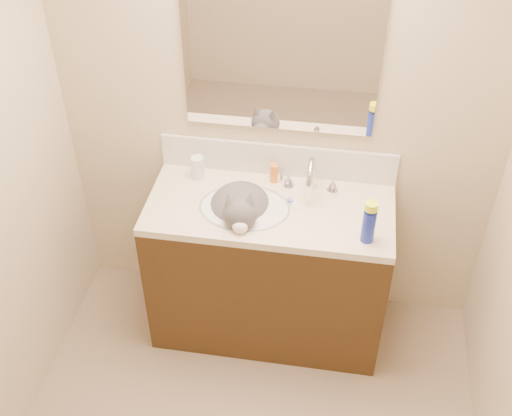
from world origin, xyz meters
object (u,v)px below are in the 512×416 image
(cat, at_px, (240,210))
(faucet, at_px, (311,178))
(pill_bottle, at_px, (198,167))
(spray_can, at_px, (368,226))
(silver_jar, at_px, (279,175))
(basin, at_px, (245,218))
(amber_bottle, at_px, (274,173))
(vanity_cabinet, at_px, (269,272))

(cat, bearing_deg, faucet, 16.24)
(pill_bottle, bearing_deg, cat, -38.06)
(faucet, distance_m, spray_can, 0.42)
(silver_jar, height_order, spray_can, spray_can)
(pill_bottle, bearing_deg, basin, -36.42)
(basin, xyz_separation_m, silver_jar, (0.13, 0.25, 0.10))
(amber_bottle, bearing_deg, vanity_cabinet, -87.84)
(amber_bottle, bearing_deg, spray_can, -37.84)
(cat, bearing_deg, vanity_cabinet, -0.34)
(faucet, height_order, pill_bottle, faucet)
(pill_bottle, xyz_separation_m, amber_bottle, (0.39, 0.03, -0.01))
(basin, height_order, spray_can, spray_can)
(amber_bottle, bearing_deg, basin, -116.18)
(cat, bearing_deg, spray_can, -24.02)
(spray_can, bearing_deg, silver_jar, 139.61)
(vanity_cabinet, bearing_deg, pill_bottle, 156.36)
(faucet, relative_size, spray_can, 1.71)
(basin, relative_size, silver_jar, 7.67)
(silver_jar, relative_size, amber_bottle, 0.58)
(amber_bottle, bearing_deg, pill_bottle, -176.18)
(silver_jar, bearing_deg, basin, -118.62)
(pill_bottle, height_order, amber_bottle, pill_bottle)
(basin, xyz_separation_m, faucet, (0.30, 0.17, 0.16))
(cat, xyz_separation_m, spray_can, (0.61, -0.15, 0.11))
(cat, bearing_deg, pill_bottle, 131.33)
(basin, distance_m, amber_bottle, 0.28)
(spray_can, bearing_deg, pill_bottle, 158.29)
(faucet, relative_size, silver_jar, 4.77)
(faucet, height_order, amber_bottle, faucet)
(vanity_cabinet, xyz_separation_m, silver_jar, (0.01, 0.22, 0.48))
(cat, xyz_separation_m, silver_jar, (0.16, 0.24, 0.05))
(vanity_cabinet, bearing_deg, amber_bottle, 92.16)
(pill_bottle, height_order, silver_jar, pill_bottle)
(amber_bottle, relative_size, spray_can, 0.62)
(silver_jar, distance_m, amber_bottle, 0.03)
(basin, bearing_deg, cat, 168.52)
(basin, distance_m, spray_can, 0.62)
(faucet, distance_m, pill_bottle, 0.58)
(cat, distance_m, pill_bottle, 0.33)
(vanity_cabinet, xyz_separation_m, cat, (-0.14, -0.03, 0.43))
(basin, distance_m, silver_jar, 0.30)
(pill_bottle, distance_m, spray_can, 0.93)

